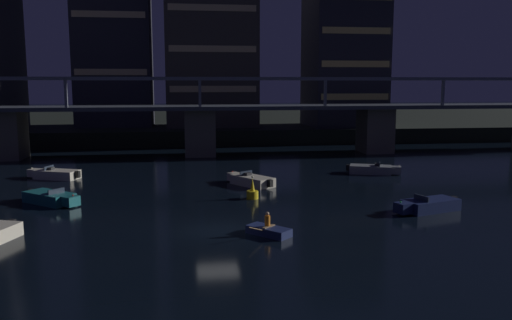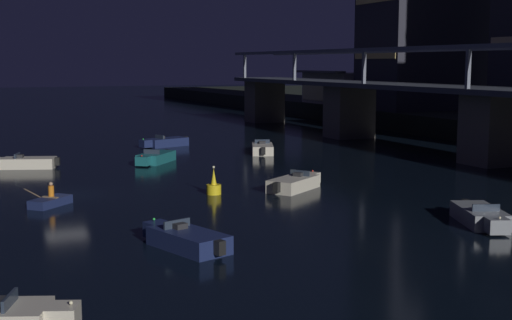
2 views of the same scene
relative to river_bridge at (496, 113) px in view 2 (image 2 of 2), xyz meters
The scene contains 12 objects.
ground_plane 33.44m from the river_bridge, 90.00° to the right, with size 400.00×400.00×0.00m, color black.
river_bridge is the anchor object (origin of this frame).
waterfront_pavilion 46.03m from the river_bridge, 165.00° to the left, with size 12.40×7.40×4.70m.
speedboat_near_left 36.67m from the river_bridge, 110.43° to the right, with size 3.02×5.11×1.16m.
speedboat_near_center 22.62m from the river_bridge, 43.65° to the right, with size 5.07×3.12×1.16m.
speedboat_mid_left 19.88m from the river_bridge, 134.45° to the right, with size 5.06×3.15×1.16m.
speedboat_mid_center 33.81m from the river_bridge, 64.27° to the right, with size 5.14×2.92×1.16m.
speedboat_mid_right 20.17m from the river_bridge, 79.14° to the right, with size 3.89×4.75×1.16m.
speedboat_far_left 27.22m from the river_bridge, 115.36° to the right, with size 4.58×4.17×1.16m.
speedboat_far_center 30.29m from the river_bridge, 137.11° to the right, with size 2.89×5.15×1.16m.
channel_buoy 25.24m from the river_bridge, 82.67° to the right, with size 0.90×0.90×1.76m.
dinghy_with_paddler 34.76m from the river_bridge, 85.23° to the right, with size 2.62×2.64×1.36m.
Camera 2 is at (43.04, -6.20, 7.98)m, focal length 49.40 mm.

